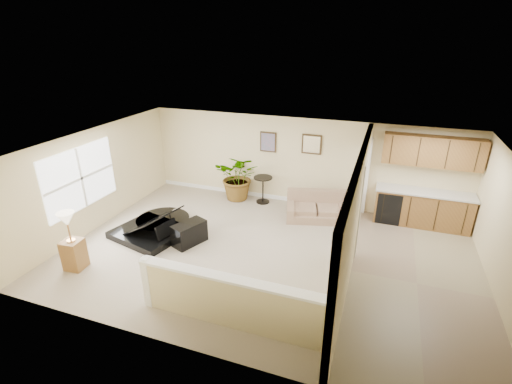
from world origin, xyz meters
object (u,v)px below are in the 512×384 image
(piano_bench, at_px, (189,233))
(piano, at_px, (149,210))
(lamp_stand, at_px, (72,245))
(palm_plant, at_px, (239,177))
(accent_table, at_px, (263,186))
(loveseat, at_px, (317,206))
(small_plant, at_px, (345,217))

(piano_bench, bearing_deg, piano, 172.97)
(piano, height_order, lamp_stand, piano)
(piano, relative_size, palm_plant, 1.50)
(piano, distance_m, accent_table, 3.34)
(accent_table, bearing_deg, palm_plant, 180.00)
(piano, distance_m, palm_plant, 2.94)
(loveseat, height_order, palm_plant, palm_plant)
(piano_bench, height_order, accent_table, accent_table)
(lamp_stand, bearing_deg, small_plant, 37.15)
(loveseat, height_order, accent_table, loveseat)
(small_plant, bearing_deg, piano_bench, -146.75)
(loveseat, relative_size, lamp_stand, 1.39)
(piano, height_order, loveseat, piano)
(piano, relative_size, small_plant, 4.02)
(lamp_stand, bearing_deg, accent_table, 59.20)
(piano, distance_m, piano_bench, 1.21)
(piano_bench, xyz_separation_m, lamp_stand, (-1.79, -1.69, 0.28))
(piano_bench, relative_size, lamp_stand, 0.61)
(piano_bench, xyz_separation_m, loveseat, (2.57, 2.35, 0.08))
(piano_bench, distance_m, small_plant, 3.98)
(loveseat, xyz_separation_m, lamp_stand, (-4.35, -4.04, 0.21))
(accent_table, height_order, lamp_stand, lamp_stand)
(piano_bench, xyz_separation_m, small_plant, (3.32, 2.18, -0.04))
(piano_bench, bearing_deg, accent_table, 72.38)
(piano, xyz_separation_m, loveseat, (3.72, 2.21, -0.29))
(accent_table, distance_m, small_plant, 2.53)
(loveseat, distance_m, accent_table, 1.75)
(palm_plant, relative_size, lamp_stand, 1.10)
(palm_plant, bearing_deg, lamp_stand, -113.23)
(accent_table, height_order, small_plant, accent_table)
(loveseat, relative_size, palm_plant, 1.27)
(piano, relative_size, piano_bench, 2.68)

